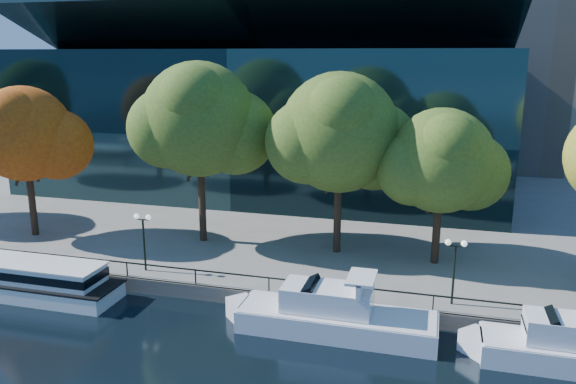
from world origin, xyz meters
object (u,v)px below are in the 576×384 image
(tree_1, at_px, (26,136))
(lamp_1, at_px, (143,229))
(tree_3, at_px, (341,135))
(tree_4, at_px, (443,163))
(tour_boat, at_px, (15,276))
(tree_2, at_px, (201,122))
(lamp_2, at_px, (455,257))
(cruiser_far, at_px, (567,347))
(cruiser_near, at_px, (328,314))

(tree_1, distance_m, lamp_1, 14.43)
(tree_3, relative_size, tree_4, 1.21)
(tour_boat, height_order, tree_4, tree_4)
(tree_2, relative_size, lamp_1, 3.50)
(tour_boat, xyz_separation_m, lamp_1, (7.53, 3.75, 2.76))
(tree_3, distance_m, lamp_2, 12.36)
(tour_boat, relative_size, cruiser_far, 1.46)
(tree_2, height_order, lamp_2, tree_2)
(tour_boat, distance_m, tree_3, 24.19)
(cruiser_far, relative_size, tree_2, 0.74)
(tree_1, height_order, lamp_1, tree_1)
(tree_2, height_order, tree_4, tree_2)
(tour_boat, relative_size, tree_1, 1.25)
(cruiser_far, height_order, tree_1, tree_1)
(cruiser_near, xyz_separation_m, lamp_2, (6.84, 3.50, 2.85))
(cruiser_far, bearing_deg, lamp_2, 145.38)
(tree_3, height_order, tree_4, tree_3)
(cruiser_near, relative_size, tree_3, 0.93)
(cruiser_near, xyz_separation_m, tree_2, (-12.12, 10.45, 9.39))
(tree_3, relative_size, lamp_2, 3.33)
(tree_1, distance_m, tree_3, 25.00)
(cruiser_far, bearing_deg, tree_2, 156.22)
(tree_1, height_order, tree_4, tree_1)
(cruiser_near, relative_size, lamp_1, 3.10)
(tree_1, distance_m, tree_4, 32.12)
(tree_3, bearing_deg, tour_boat, -151.05)
(cruiser_far, distance_m, lamp_1, 26.44)
(tree_1, height_order, tree_3, tree_3)
(tree_4, bearing_deg, lamp_1, -160.77)
(tree_3, xyz_separation_m, lamp_1, (-12.24, -7.19, -5.89))
(tree_3, height_order, lamp_1, tree_3)
(cruiser_far, relative_size, tree_1, 0.85)
(tree_1, xyz_separation_m, lamp_1, (12.62, -4.64, -5.25))
(cruiser_near, distance_m, tree_3, 13.87)
(lamp_1, height_order, lamp_2, same)
(cruiser_near, height_order, cruiser_far, cruiser_near)
(tree_1, bearing_deg, tree_4, 3.81)
(tour_boat, height_order, tree_3, tree_3)
(cruiser_far, bearing_deg, cruiser_near, 178.30)
(cruiser_far, height_order, tree_4, tree_4)
(cruiser_near, height_order, lamp_1, lamp_1)
(tree_2, distance_m, lamp_2, 21.22)
(tour_boat, xyz_separation_m, cruiser_near, (21.08, 0.25, -0.10))
(tree_2, xyz_separation_m, lamp_2, (18.96, -6.95, -6.54))
(tree_2, bearing_deg, tour_boat, -129.95)
(cruiser_far, height_order, tree_2, tree_2)
(tree_3, bearing_deg, cruiser_near, -83.01)
(cruiser_near, relative_size, tree_4, 1.13)
(cruiser_near, distance_m, tree_4, 13.82)
(cruiser_near, bearing_deg, tree_3, 96.99)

